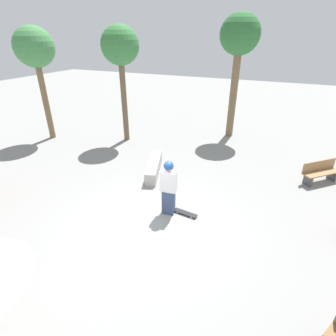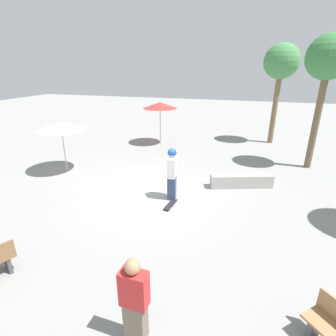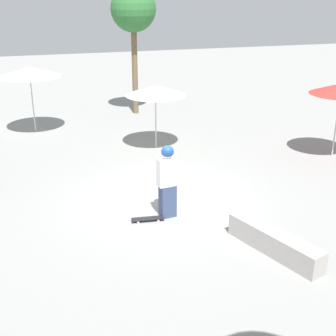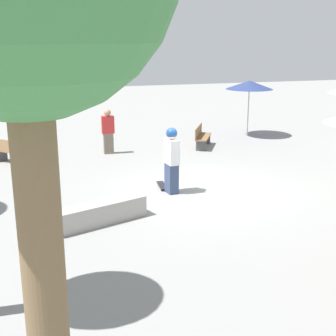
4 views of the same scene
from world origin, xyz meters
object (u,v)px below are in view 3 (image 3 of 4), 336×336
(shade_umbrella_cream, at_px, (155,90))
(shade_umbrella_white, at_px, (29,72))
(palm_tree_far_back, at_px, (133,11))
(skateboard, at_px, (148,219))
(concrete_ledge, at_px, (274,242))
(skater_main, at_px, (168,179))

(shade_umbrella_cream, bearing_deg, shade_umbrella_white, 141.83)
(shade_umbrella_white, bearing_deg, palm_tree_far_back, 21.16)
(skateboard, bearing_deg, shade_umbrella_white, -68.03)
(concrete_ledge, relative_size, palm_tree_far_back, 0.44)
(skateboard, height_order, palm_tree_far_back, palm_tree_far_back)
(shade_umbrella_white, height_order, shade_umbrella_cream, shade_umbrella_white)
(skateboard, bearing_deg, concrete_ledge, 141.97)
(skateboard, distance_m, shade_umbrella_white, 9.16)
(skateboard, relative_size, shade_umbrella_white, 0.32)
(skater_main, distance_m, shade_umbrella_cream, 5.46)
(skater_main, bearing_deg, skateboard, 5.06)
(skateboard, bearing_deg, skater_main, -161.19)
(skater_main, bearing_deg, palm_tree_far_back, -105.95)
(skateboard, bearing_deg, shade_umbrella_cream, -100.98)
(shade_umbrella_white, height_order, palm_tree_far_back, palm_tree_far_back)
(skater_main, bearing_deg, shade_umbrella_white, -78.21)
(shade_umbrella_white, xyz_separation_m, shade_umbrella_cream, (4.05, -3.19, -0.31))
(skater_main, relative_size, concrete_ledge, 0.78)
(skateboard, distance_m, palm_tree_far_back, 11.34)
(skater_main, distance_m, shade_umbrella_white, 9.02)
(skateboard, xyz_separation_m, shade_umbrella_white, (-2.37, 8.54, 2.30))
(shade_umbrella_white, distance_m, shade_umbrella_cream, 5.17)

